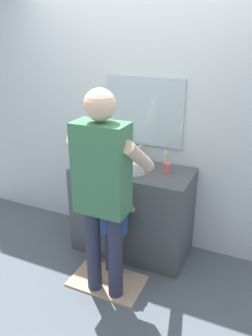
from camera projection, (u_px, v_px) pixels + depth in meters
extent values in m
plane|color=slate|center=(120.00, 265.00, 3.14)|extent=(14.00, 14.00, 0.00)
cube|color=silver|center=(146.00, 112.00, 3.15)|extent=(4.40, 0.08, 2.70)
cube|color=silver|center=(144.00, 112.00, 3.10)|extent=(0.76, 0.02, 0.64)
cube|color=#4C5156|center=(132.00, 211.00, 3.23)|extent=(1.11, 0.54, 0.88)
cylinder|color=white|center=(132.00, 164.00, 3.02)|extent=(0.33, 0.33, 0.11)
cylinder|color=silver|center=(132.00, 164.00, 3.02)|extent=(0.27, 0.27, 0.09)
cylinder|color=#B7BABF|center=(141.00, 154.00, 3.19)|extent=(0.03, 0.03, 0.18)
cylinder|color=#B7BABF|center=(138.00, 148.00, 3.11)|extent=(0.02, 0.12, 0.02)
cylinder|color=#B7BABF|center=(134.00, 159.00, 3.24)|extent=(0.04, 0.04, 0.05)
cylinder|color=#B7BABF|center=(147.00, 161.00, 3.19)|extent=(0.04, 0.04, 0.05)
cylinder|color=#D86666|center=(167.00, 168.00, 2.96)|extent=(0.07, 0.07, 0.09)
cylinder|color=yellow|center=(165.00, 162.00, 2.95)|extent=(0.01, 0.04, 0.17)
cube|color=white|center=(166.00, 152.00, 2.91)|extent=(0.01, 0.02, 0.02)
cube|color=#CCAD8E|center=(107.00, 281.00, 2.93)|extent=(0.64, 0.40, 0.02)
cylinder|color=#2D334C|center=(109.00, 252.00, 2.99)|extent=(0.07, 0.07, 0.43)
cylinder|color=#2D334C|center=(119.00, 255.00, 2.95)|extent=(0.07, 0.07, 0.43)
cube|color=#33569E|center=(113.00, 214.00, 2.81)|extent=(0.21, 0.12, 0.37)
sphere|color=#D8A884|center=(113.00, 187.00, 2.72)|extent=(0.12, 0.12, 0.12)
cylinder|color=#D8A884|center=(106.00, 203.00, 2.93)|extent=(0.05, 0.26, 0.20)
cylinder|color=#D8A884|center=(131.00, 209.00, 2.84)|extent=(0.05, 0.26, 0.20)
cylinder|color=#2D334C|center=(94.00, 250.00, 2.71)|extent=(0.12, 0.12, 0.79)
cylinder|color=#2D334C|center=(115.00, 256.00, 2.63)|extent=(0.12, 0.12, 0.79)
cube|color=#427F56|center=(102.00, 169.00, 2.39)|extent=(0.40, 0.22, 0.69)
sphere|color=beige|center=(100.00, 105.00, 2.21)|extent=(0.22, 0.22, 0.22)
cylinder|color=beige|center=(88.00, 149.00, 2.60)|extent=(0.10, 0.48, 0.38)
cylinder|color=beige|center=(139.00, 157.00, 2.44)|extent=(0.10, 0.48, 0.38)
cylinder|color=orange|center=(147.00, 171.00, 2.66)|extent=(0.01, 0.14, 0.03)
cube|color=white|center=(151.00, 167.00, 2.71)|extent=(0.01, 0.02, 0.02)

